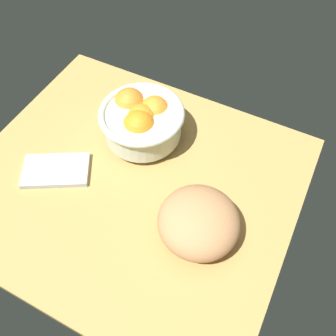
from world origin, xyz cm
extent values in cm
cube|color=#B58B4A|center=(0.00, 0.00, -1.50)|extent=(73.76, 64.53, 3.00)
cylinder|color=silver|center=(3.81, -12.73, 0.89)|extent=(8.32, 8.32, 1.79)
cylinder|color=silver|center=(3.81, -12.73, 5.16)|extent=(18.63, 18.63, 6.75)
torus|color=silver|center=(3.81, -12.73, 8.54)|extent=(20.23, 20.23, 1.60)
sphere|color=orange|center=(3.10, -10.21, 6.88)|extent=(7.87, 7.87, 7.87)
sphere|color=orange|center=(8.82, -15.56, 6.87)|extent=(7.80, 7.80, 7.80)
sphere|color=orange|center=(2.34, -16.39, 6.77)|extent=(7.26, 7.26, 7.26)
sphere|color=orange|center=(3.81, -12.73, 6.75)|extent=(7.15, 7.15, 7.15)
ellipsoid|color=tan|center=(-18.90, 4.76, 4.76)|extent=(22.59, 22.50, 9.51)
cube|color=#B4BCBF|center=(16.78, 5.74, 0.65)|extent=(17.60, 15.24, 1.31)
camera|label=1|loc=(-28.38, 36.89, 70.65)|focal=39.14mm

